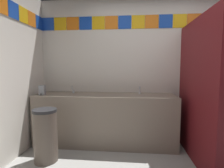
# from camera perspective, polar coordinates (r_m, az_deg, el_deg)

# --- Properties ---
(wall_back) EXTENTS (4.24, 0.09, 2.53)m
(wall_back) POSITION_cam_1_polar(r_m,az_deg,el_deg) (3.31, 14.28, 4.48)
(wall_back) COLOR silver
(wall_back) RESTS_ON ground_plane
(vanity_counter) EXTENTS (2.33, 0.59, 0.86)m
(vanity_counter) POSITION_cam_1_polar(r_m,az_deg,el_deg) (3.10, -2.21, -11.04)
(vanity_counter) COLOR gray
(vanity_counter) RESTS_ON ground_plane
(faucet_left) EXTENTS (0.04, 0.10, 0.14)m
(faucet_left) POSITION_cam_1_polar(r_m,az_deg,el_deg) (3.22, -12.36, -1.96)
(faucet_left) COLOR silver
(faucet_left) RESTS_ON vanity_counter
(faucet_right) EXTENTS (0.04, 0.10, 0.14)m
(faucet_right) POSITION_cam_1_polar(r_m,az_deg,el_deg) (3.06, 8.85, -2.25)
(faucet_right) COLOR silver
(faucet_right) RESTS_ON vanity_counter
(soap_dispenser) EXTENTS (0.09, 0.09, 0.16)m
(soap_dispenser) POSITION_cam_1_polar(r_m,az_deg,el_deg) (3.14, -21.46, -1.89)
(soap_dispenser) COLOR gray
(soap_dispenser) RESTS_ON vanity_counter
(stall_divider) EXTENTS (0.92, 1.40, 1.97)m
(stall_divider) POSITION_cam_1_polar(r_m,az_deg,el_deg) (2.54, 30.47, -2.73)
(stall_divider) COLOR maroon
(stall_divider) RESTS_ON ground_plane
(toilet) EXTENTS (0.39, 0.49, 0.74)m
(toilet) POSITION_cam_1_polar(r_m,az_deg,el_deg) (3.30, 32.05, -13.22)
(toilet) COLOR white
(toilet) RESTS_ON ground_plane
(trash_bin) EXTENTS (0.33, 0.33, 0.74)m
(trash_bin) POSITION_cam_1_polar(r_m,az_deg,el_deg) (2.74, -20.53, -15.10)
(trash_bin) COLOR brown
(trash_bin) RESTS_ON ground_plane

